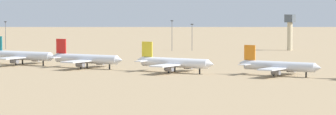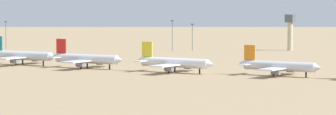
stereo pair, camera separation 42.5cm
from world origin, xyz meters
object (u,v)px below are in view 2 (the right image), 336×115
object	(u,v)px
parked_jet_yellow_4	(174,63)
light_pole_west	(172,34)
parked_jet_red_3	(86,59)
parked_jet_teal_2	(21,56)
parked_jet_orange_5	(278,66)
control_tower	(290,29)
light_pole_mid	(6,33)
light_pole_east	(192,35)

from	to	relation	value
parked_jet_yellow_4	light_pole_west	size ratio (longest dim) A/B	2.07
parked_jet_red_3	parked_jet_yellow_4	xyz separation A→B (m)	(45.29, 0.97, -0.06)
parked_jet_yellow_4	light_pole_west	xyz separation A→B (m)	(-82.74, 132.60, 6.31)
parked_jet_teal_2	parked_jet_orange_5	world-z (taller)	parked_jet_teal_2
control_tower	parked_jet_red_3	bearing A→B (deg)	-96.28
parked_jet_red_3	control_tower	size ratio (longest dim) A/B	1.77
light_pole_mid	parked_jet_red_3	bearing A→B (deg)	-35.21
parked_jet_teal_2	parked_jet_red_3	distance (m)	38.71
parked_jet_teal_2	parked_jet_orange_5	size ratio (longest dim) A/B	1.10
control_tower	light_pole_mid	distance (m)	176.33
light_pole_mid	light_pole_east	size ratio (longest dim) A/B	1.06
parked_jet_orange_5	light_pole_east	distance (m)	177.70
parked_jet_red_3	parked_jet_yellow_4	bearing A→B (deg)	-0.35
parked_jet_orange_5	control_tower	xyz separation A→B (m)	(-69.58, 168.73, 9.25)
parked_jet_orange_5	parked_jet_yellow_4	bearing A→B (deg)	-168.75
parked_jet_yellow_4	light_pole_west	distance (m)	156.43
parked_jet_yellow_4	parked_jet_red_3	bearing A→B (deg)	-177.81
parked_jet_red_3	light_pole_east	bearing A→B (deg)	99.76
parked_jet_teal_2	parked_jet_yellow_4	size ratio (longest dim) A/B	1.05
parked_jet_yellow_4	light_pole_mid	distance (m)	205.92
control_tower	light_pole_mid	size ratio (longest dim) A/B	1.26
light_pole_west	light_pole_east	size ratio (longest dim) A/B	1.13
parked_jet_red_3	parked_jet_orange_5	size ratio (longest dim) A/B	1.07
parked_jet_yellow_4	parked_jet_orange_5	world-z (taller)	parked_jet_yellow_4
parked_jet_teal_2	control_tower	world-z (taller)	control_tower
parked_jet_red_3	parked_jet_orange_5	bearing A→B (deg)	4.23
light_pole_west	light_pole_mid	world-z (taller)	light_pole_west
light_pole_west	light_pole_east	bearing A→B (deg)	43.70
parked_jet_teal_2	light_pole_east	xyz separation A→B (m)	(10.19, 141.45, 5.04)
light_pole_mid	light_pole_east	bearing A→B (deg)	22.75
parked_jet_teal_2	light_pole_west	bearing A→B (deg)	86.92
parked_jet_teal_2	parked_jet_yellow_4	distance (m)	83.99
light_pole_west	control_tower	bearing A→B (deg)	37.80
parked_jet_orange_5	light_pole_west	distance (m)	177.69
parked_jet_teal_2	light_pole_mid	size ratio (longest dim) A/B	2.30
parked_jet_red_3	light_pole_mid	bearing A→B (deg)	143.21
parked_jet_yellow_4	light_pole_east	bearing A→B (deg)	118.56
parked_jet_teal_2	control_tower	xyz separation A→B (m)	(58.26, 177.12, 8.87)
control_tower	light_pole_east	size ratio (longest dim) A/B	1.34
parked_jet_orange_5	light_pole_east	world-z (taller)	light_pole_east
parked_jet_orange_5	light_pole_west	size ratio (longest dim) A/B	1.97
parked_jet_orange_5	control_tower	bearing A→B (deg)	113.20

